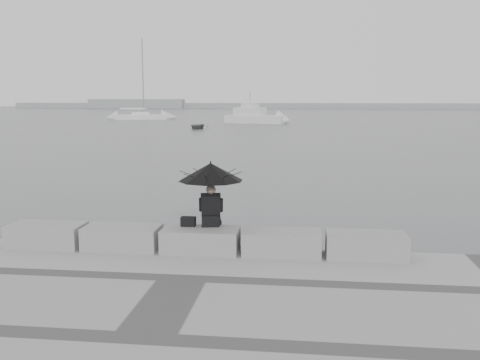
# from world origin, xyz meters

# --- Properties ---
(ground) EXTENTS (360.00, 360.00, 0.00)m
(ground) POSITION_xyz_m (0.00, 0.00, 0.00)
(ground) COLOR #4F5255
(ground) RESTS_ON ground
(stone_block_far_left) EXTENTS (1.60, 0.80, 0.50)m
(stone_block_far_left) POSITION_xyz_m (-3.40, -0.45, 0.75)
(stone_block_far_left) COLOR gray
(stone_block_far_left) RESTS_ON promenade
(stone_block_left) EXTENTS (1.60, 0.80, 0.50)m
(stone_block_left) POSITION_xyz_m (-1.70, -0.45, 0.75)
(stone_block_left) COLOR gray
(stone_block_left) RESTS_ON promenade
(stone_block_centre) EXTENTS (1.60, 0.80, 0.50)m
(stone_block_centre) POSITION_xyz_m (0.00, -0.45, 0.75)
(stone_block_centre) COLOR gray
(stone_block_centre) RESTS_ON promenade
(stone_block_right) EXTENTS (1.60, 0.80, 0.50)m
(stone_block_right) POSITION_xyz_m (1.70, -0.45, 0.75)
(stone_block_right) COLOR gray
(stone_block_right) RESTS_ON promenade
(stone_block_far_right) EXTENTS (1.60, 0.80, 0.50)m
(stone_block_far_right) POSITION_xyz_m (3.40, -0.45, 0.75)
(stone_block_far_right) COLOR gray
(stone_block_far_right) RESTS_ON promenade
(seated_person) EXTENTS (1.38, 1.38, 1.39)m
(seated_person) POSITION_xyz_m (0.17, -0.16, 2.04)
(seated_person) COLOR black
(seated_person) RESTS_ON stone_block_centre
(bag) EXTENTS (0.31, 0.18, 0.20)m
(bag) POSITION_xyz_m (-0.30, -0.26, 1.10)
(bag) COLOR black
(bag) RESTS_ON stone_block_centre
(distant_landmass) EXTENTS (180.00, 8.00, 2.80)m
(distant_landmass) POSITION_xyz_m (-8.14, 154.51, 0.90)
(distant_landmass) COLOR gray
(distant_landmass) RESTS_ON ground
(sailboat_left) EXTENTS (8.41, 4.48, 12.90)m
(sailboat_left) POSITION_xyz_m (-24.14, 73.21, 0.52)
(sailboat_left) COLOR silver
(sailboat_left) RESTS_ON ground
(motor_cruiser) EXTENTS (8.88, 5.17, 4.50)m
(motor_cruiser) POSITION_xyz_m (-4.60, 63.19, 0.89)
(motor_cruiser) COLOR silver
(motor_cruiser) RESTS_ON ground
(dinghy) EXTENTS (3.54, 1.53, 0.60)m
(dinghy) POSITION_xyz_m (-10.18, 49.98, 0.30)
(dinghy) COLOR slate
(dinghy) RESTS_ON ground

